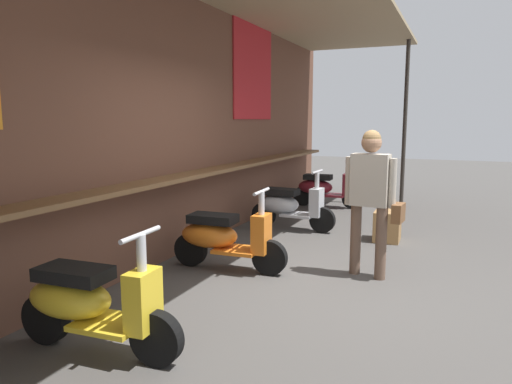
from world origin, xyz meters
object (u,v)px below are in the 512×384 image
object	(u,v)px
scooter_silver	(288,205)
scooter_yellow	(88,303)
shopper_with_handbag	(371,189)
scooter_maroon	(323,188)
scooter_orange	(222,237)
merchandise_crate	(387,226)

from	to	relation	value
scooter_silver	scooter_yellow	bearing A→B (deg)	-87.73
shopper_with_handbag	scooter_silver	bearing A→B (deg)	46.54
scooter_yellow	scooter_maroon	distance (m)	6.59
scooter_silver	scooter_maroon	bearing A→B (deg)	92.26
scooter_orange	scooter_silver	distance (m)	2.26
shopper_with_handbag	merchandise_crate	size ratio (longest dim) A/B	3.64
scooter_silver	scooter_orange	bearing A→B (deg)	-87.73
scooter_yellow	merchandise_crate	world-z (taller)	scooter_yellow
scooter_maroon	shopper_with_handbag	size ratio (longest dim) A/B	0.86
scooter_silver	merchandise_crate	bearing A→B (deg)	-2.32
scooter_yellow	scooter_orange	world-z (taller)	same
scooter_orange	shopper_with_handbag	distance (m)	1.78
scooter_orange	scooter_yellow	bearing A→B (deg)	-93.06
merchandise_crate	scooter_orange	bearing A→B (deg)	143.57
scooter_yellow	scooter_silver	bearing A→B (deg)	86.82
scooter_orange	merchandise_crate	xyz separation A→B (m)	(2.14, -1.58, -0.17)
merchandise_crate	scooter_maroon	bearing A→B (deg)	34.73
scooter_yellow	scooter_orange	size ratio (longest dim) A/B	1.00
scooter_yellow	scooter_silver	size ratio (longest dim) A/B	1.00
scooter_silver	shopper_with_handbag	world-z (taller)	shopper_with_handbag
shopper_with_handbag	merchandise_crate	distance (m)	1.88
scooter_silver	shopper_with_handbag	size ratio (longest dim) A/B	0.86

